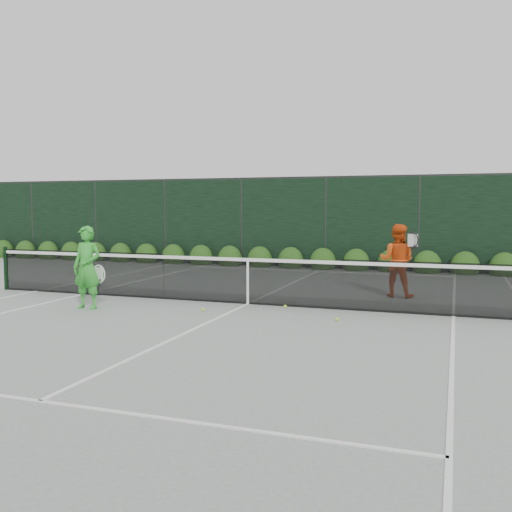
% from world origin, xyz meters
% --- Properties ---
extents(ground, '(80.00, 80.00, 0.00)m').
position_xyz_m(ground, '(0.00, 0.00, 0.00)').
color(ground, gray).
rests_on(ground, ground).
extents(tennis_net, '(12.90, 0.10, 1.07)m').
position_xyz_m(tennis_net, '(-0.02, 0.00, 0.53)').
color(tennis_net, black).
rests_on(tennis_net, ground).
extents(player_woman, '(0.66, 0.40, 1.67)m').
position_xyz_m(player_woman, '(-2.88, -1.55, 0.83)').
color(player_woman, green).
rests_on(player_woman, ground).
extents(player_man, '(0.92, 0.73, 1.66)m').
position_xyz_m(player_man, '(2.87, 2.05, 0.83)').
color(player_man, '#DF4D12').
rests_on(player_man, ground).
extents(court_lines, '(11.03, 23.83, 0.01)m').
position_xyz_m(court_lines, '(0.00, 0.00, 0.01)').
color(court_lines, white).
rests_on(court_lines, ground).
extents(windscreen_fence, '(32.00, 21.07, 3.06)m').
position_xyz_m(windscreen_fence, '(0.00, -2.71, 1.51)').
color(windscreen_fence, black).
rests_on(windscreen_fence, ground).
extents(hedge_row, '(31.66, 0.65, 0.94)m').
position_xyz_m(hedge_row, '(-0.00, 7.15, 0.23)').
color(hedge_row, '#16330D').
rests_on(hedge_row, ground).
extents(tennis_balls, '(2.76, 1.02, 0.07)m').
position_xyz_m(tennis_balls, '(0.82, -0.80, 0.03)').
color(tennis_balls, '#B7EA34').
rests_on(tennis_balls, ground).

